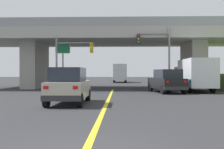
{
  "coord_description": "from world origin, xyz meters",
  "views": [
    {
      "loc": [
        0.77,
        -5.87,
        1.74
      ],
      "look_at": [
        0.11,
        15.72,
        1.59
      ],
      "focal_mm": 43.71,
      "sensor_mm": 36.0,
      "label": 1
    }
  ],
  "objects_px": {
    "suv_crossing": "(167,81)",
    "traffic_signal_farside": "(70,56)",
    "box_truck": "(194,74)",
    "suv_lead": "(69,86)",
    "traffic_signal_nearside": "(159,50)",
    "semi_truck_distant": "(120,73)",
    "highway_sign": "(63,55)"
  },
  "relations": [
    {
      "from": "suv_crossing",
      "to": "traffic_signal_farside",
      "type": "bearing_deg",
      "value": 152.96
    },
    {
      "from": "suv_crossing",
      "to": "box_truck",
      "type": "relative_size",
      "value": 0.65
    },
    {
      "from": "suv_lead",
      "to": "traffic_signal_nearside",
      "type": "bearing_deg",
      "value": 59.11
    },
    {
      "from": "suv_lead",
      "to": "semi_truck_distant",
      "type": "relative_size",
      "value": 0.67
    },
    {
      "from": "traffic_signal_farside",
      "to": "suv_lead",
      "type": "bearing_deg",
      "value": -79.57
    },
    {
      "from": "suv_crossing",
      "to": "semi_truck_distant",
      "type": "height_order",
      "value": "semi_truck_distant"
    },
    {
      "from": "suv_lead",
      "to": "suv_crossing",
      "type": "height_order",
      "value": "same"
    },
    {
      "from": "traffic_signal_farside",
      "to": "highway_sign",
      "type": "xyz_separation_m",
      "value": [
        -0.97,
        1.48,
        0.18
      ]
    },
    {
      "from": "traffic_signal_farside",
      "to": "box_truck",
      "type": "bearing_deg",
      "value": -2.32
    },
    {
      "from": "traffic_signal_nearside",
      "to": "traffic_signal_farside",
      "type": "bearing_deg",
      "value": 178.56
    },
    {
      "from": "suv_crossing",
      "to": "traffic_signal_farside",
      "type": "height_order",
      "value": "traffic_signal_farside"
    },
    {
      "from": "suv_crossing",
      "to": "box_truck",
      "type": "bearing_deg",
      "value": 22.88
    },
    {
      "from": "suv_crossing",
      "to": "traffic_signal_nearside",
      "type": "bearing_deg",
      "value": 88.06
    },
    {
      "from": "traffic_signal_nearside",
      "to": "semi_truck_distant",
      "type": "xyz_separation_m",
      "value": [
        -3.71,
        22.76,
        -2.18
      ]
    },
    {
      "from": "highway_sign",
      "to": "traffic_signal_nearside",
      "type": "bearing_deg",
      "value": -10.12
    },
    {
      "from": "box_truck",
      "to": "suv_lead",
      "type": "bearing_deg",
      "value": -132.75
    },
    {
      "from": "traffic_signal_nearside",
      "to": "box_truck",
      "type": "bearing_deg",
      "value": -4.62
    },
    {
      "from": "suv_lead",
      "to": "box_truck",
      "type": "height_order",
      "value": "box_truck"
    },
    {
      "from": "box_truck",
      "to": "highway_sign",
      "type": "relative_size",
      "value": 1.49
    },
    {
      "from": "traffic_signal_nearside",
      "to": "highway_sign",
      "type": "bearing_deg",
      "value": 169.88
    },
    {
      "from": "traffic_signal_nearside",
      "to": "suv_lead",
      "type": "bearing_deg",
      "value": -120.89
    },
    {
      "from": "semi_truck_distant",
      "to": "suv_crossing",
      "type": "bearing_deg",
      "value": -80.72
    },
    {
      "from": "box_truck",
      "to": "traffic_signal_farside",
      "type": "bearing_deg",
      "value": 177.68
    },
    {
      "from": "suv_lead",
      "to": "semi_truck_distant",
      "type": "bearing_deg",
      "value": 85.26
    },
    {
      "from": "suv_lead",
      "to": "suv_crossing",
      "type": "bearing_deg",
      "value": 51.34
    },
    {
      "from": "suv_crossing",
      "to": "suv_lead",
      "type": "bearing_deg",
      "value": -140.19
    },
    {
      "from": "traffic_signal_farside",
      "to": "highway_sign",
      "type": "height_order",
      "value": "traffic_signal_farside"
    },
    {
      "from": "suv_crossing",
      "to": "highway_sign",
      "type": "bearing_deg",
      "value": 146.67
    },
    {
      "from": "highway_sign",
      "to": "semi_truck_distant",
      "type": "height_order",
      "value": "highway_sign"
    },
    {
      "from": "traffic_signal_nearside",
      "to": "traffic_signal_farside",
      "type": "height_order",
      "value": "traffic_signal_nearside"
    },
    {
      "from": "box_truck",
      "to": "traffic_signal_nearside",
      "type": "xyz_separation_m",
      "value": [
        -3.29,
        0.27,
        2.28
      ]
    },
    {
      "from": "suv_lead",
      "to": "traffic_signal_farside",
      "type": "relative_size",
      "value": 0.84
    }
  ]
}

